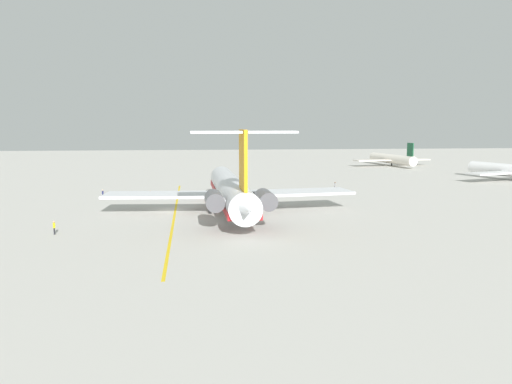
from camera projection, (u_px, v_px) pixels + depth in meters
ground at (170, 210)px, 83.21m from camera, size 399.89×399.89×0.00m
main_jetliner at (232, 190)px, 80.04m from camera, size 44.84×39.90×13.08m
airliner_far_left at (391, 159)px, 171.93m from camera, size 26.86×26.67×8.03m
airliner_mid_left at (511, 170)px, 127.26m from camera, size 27.26×27.30×8.29m
ground_crew_near_nose at (335, 185)px, 107.52m from camera, size 0.46×0.29×1.83m
ground_crew_near_tail at (54, 226)px, 64.55m from camera, size 0.34×0.34×1.76m
ground_crew_portside at (103, 193)px, 95.90m from camera, size 0.31×0.34×1.70m
safety_cone_nose at (150, 192)px, 103.98m from camera, size 0.40×0.40×0.55m
taxiway_centreline at (175, 213)px, 80.74m from camera, size 72.12×1.12×0.01m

